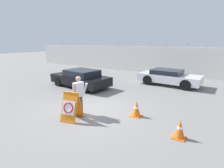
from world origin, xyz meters
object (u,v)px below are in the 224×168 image
Objects in this scene: barricade_sign at (71,106)px; parked_car_rear_sedan at (169,77)px; security_guard at (79,94)px; parked_car_front_coupe at (80,78)px; traffic_cone_near at (180,129)px; traffic_cone_mid at (136,109)px.

barricade_sign reaches higher than parked_car_rear_sedan.
security_guard reaches higher than parked_car_front_coupe.
traffic_cone_near is 0.14× the size of parked_car_front_coupe.
parked_car_front_coupe is 6.48m from parked_car_rear_sedan.
traffic_cone_near is at bearing -69.63° from parked_car_rear_sedan.
barricade_sign is 0.27× the size of parked_car_rear_sedan.
traffic_cone_mid is 6.45m from parked_car_rear_sedan.
parked_car_front_coupe is (-7.49, 3.23, 0.31)m from traffic_cone_near.
traffic_cone_mid is 0.15× the size of parked_car_front_coupe.
parked_car_front_coupe reaches higher than parked_car_rear_sedan.
parked_car_front_coupe reaches higher than traffic_cone_near.
traffic_cone_near is 8.17m from parked_car_front_coupe.
parked_car_rear_sedan is at bearing -135.94° from parked_car_front_coupe.
traffic_cone_near is at bearing 162.39° from parked_car_front_coupe.
traffic_cone_mid is (2.09, 1.79, -0.25)m from barricade_sign.
barricade_sign is 1.81× the size of traffic_cone_near.
parked_car_rear_sedan is at bearing 108.40° from traffic_cone_near.
barricade_sign is 0.72m from security_guard.
barricade_sign is 2.77m from traffic_cone_mid.
security_guard is 4.90m from parked_car_front_coupe.
traffic_cone_near is (4.18, 0.36, -0.63)m from security_guard.
parked_car_rear_sedan is at bearing 93.85° from traffic_cone_mid.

